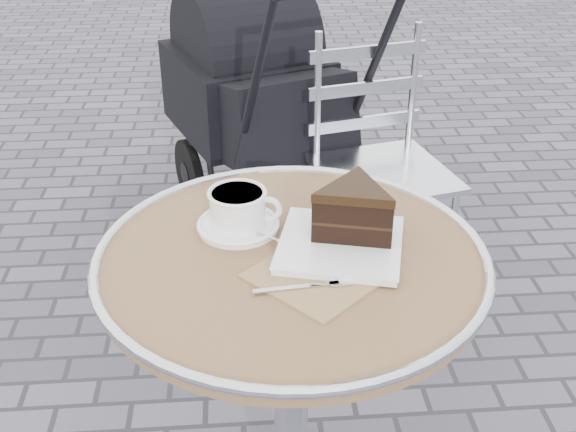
{
  "coord_description": "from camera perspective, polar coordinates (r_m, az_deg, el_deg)",
  "views": [
    {
      "loc": [
        -0.09,
        -1.09,
        1.44
      ],
      "look_at": [
        -0.0,
        0.06,
        0.78
      ],
      "focal_mm": 45.0,
      "sensor_mm": 36.0,
      "label": 1
    }
  ],
  "objects": [
    {
      "name": "baby_stroller",
      "position": [
        2.67,
        -2.34,
        8.43
      ],
      "size": [
        0.77,
        1.08,
        1.03
      ],
      "rotation": [
        0.0,
        0.0,
        0.36
      ],
      "color": "black",
      "rests_on": "ground"
    },
    {
      "name": "bistro_chair",
      "position": [
        2.29,
        6.78,
        6.28
      ],
      "size": [
        0.47,
        0.47,
        0.86
      ],
      "rotation": [
        0.0,
        0.0,
        0.24
      ],
      "color": "silver",
      "rests_on": "ground"
    },
    {
      "name": "cappuccino_set",
      "position": [
        1.37,
        -3.9,
        0.29
      ],
      "size": [
        0.16,
        0.16,
        0.08
      ],
      "rotation": [
        0.0,
        0.0,
        -0.13
      ],
      "color": "white",
      "rests_on": "cafe_table"
    },
    {
      "name": "cafe_table",
      "position": [
        1.4,
        0.26,
        -8.72
      ],
      "size": [
        0.72,
        0.72,
        0.74
      ],
      "color": "silver",
      "rests_on": "ground"
    },
    {
      "name": "cake_plate_set",
      "position": [
        1.31,
        4.94,
        -0.25
      ],
      "size": [
        0.34,
        0.36,
        0.12
      ],
      "rotation": [
        0.0,
        0.0,
        -0.25
      ],
      "color": "#967452",
      "rests_on": "cafe_table"
    }
  ]
}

